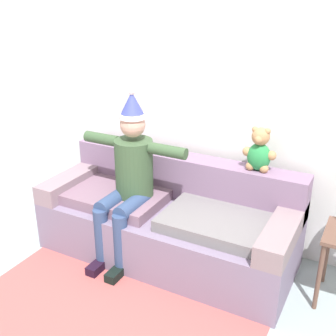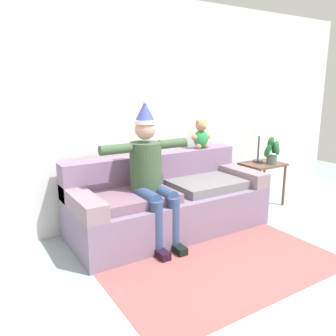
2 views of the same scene
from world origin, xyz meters
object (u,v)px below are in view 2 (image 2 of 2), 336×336
at_px(couch, 167,202).
at_px(side_table, 262,170).
at_px(table_lamp, 260,130).
at_px(teddy_bear, 201,135).
at_px(person_seated, 150,172).
at_px(potted_plant, 272,152).

height_order(couch, side_table, couch).
bearing_deg(table_lamp, couch, -175.44).
relative_size(couch, teddy_bear, 5.98).
distance_m(person_seated, potted_plant, 1.99).
bearing_deg(couch, potted_plant, -1.99).
distance_m(person_seated, table_lamp, 1.95).
height_order(person_seated, side_table, person_seated).
xyz_separation_m(person_seated, teddy_bear, (1.02, 0.46, 0.25)).
relative_size(couch, side_table, 3.75).
bearing_deg(couch, person_seated, -152.43).
relative_size(person_seated, table_lamp, 2.70).
relative_size(table_lamp, potted_plant, 1.48).
xyz_separation_m(couch, teddy_bear, (0.70, 0.29, 0.70)).
bearing_deg(person_seated, table_lamp, 8.74).
bearing_deg(table_lamp, person_seated, -171.26).
bearing_deg(teddy_bear, person_seated, -155.69).
height_order(couch, teddy_bear, teddy_bear).
height_order(table_lamp, potted_plant, table_lamp).
bearing_deg(side_table, couch, -178.60).
bearing_deg(person_seated, teddy_bear, 24.31).
xyz_separation_m(teddy_bear, table_lamp, (0.89, -0.17, 0.02)).
height_order(teddy_bear, potted_plant, teddy_bear).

